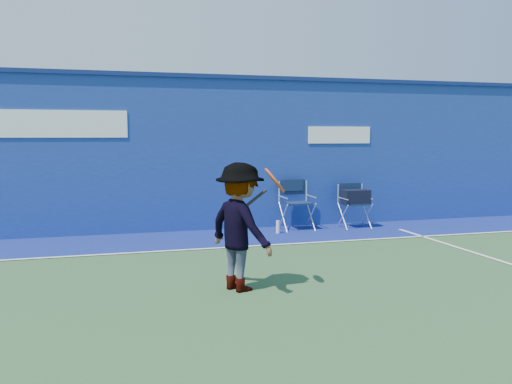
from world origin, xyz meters
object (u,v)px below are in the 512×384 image
object	(u,v)px
directors_chair_right	(355,209)
tennis_player	(240,227)
directors_chair_left	(297,213)
water_bottle	(278,227)

from	to	relation	value
directors_chair_right	tennis_player	distance (m)	5.05
directors_chair_right	tennis_player	bearing A→B (deg)	-131.86
directors_chair_left	directors_chair_right	xyz separation A→B (m)	(1.23, -0.11, 0.05)
water_bottle	tennis_player	xyz separation A→B (m)	(-1.63, -3.53, 0.66)
directors_chair_left	directors_chair_right	distance (m)	1.23
water_bottle	directors_chair_right	bearing A→B (deg)	7.12
directors_chair_left	tennis_player	distance (m)	4.43
directors_chair_right	tennis_player	world-z (taller)	tennis_player
directors_chair_right	water_bottle	xyz separation A→B (m)	(-1.73, -0.22, -0.25)
tennis_player	directors_chair_right	bearing A→B (deg)	48.14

